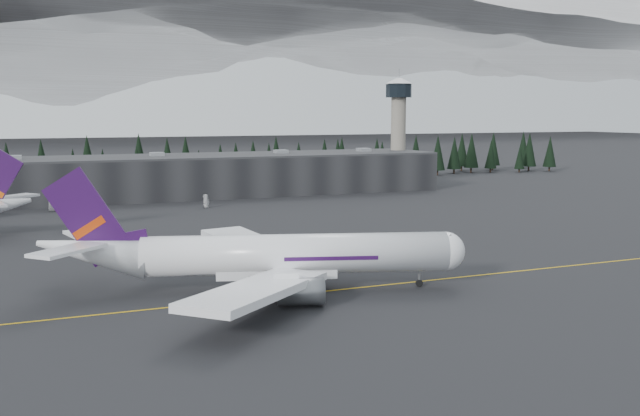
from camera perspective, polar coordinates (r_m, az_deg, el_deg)
name	(u,v)px	position (r m, az deg, el deg)	size (l,w,h in m)	color
ground	(371,283)	(108.56, 4.09, -6.00)	(1400.00, 1400.00, 0.00)	black
taxiline	(377,286)	(106.83, 4.58, -6.23)	(400.00, 0.40, 0.02)	gold
terminal	(190,176)	(225.11, -10.36, 2.57)	(160.00, 30.00, 12.60)	black
control_tower	(398,119)	(253.78, 6.30, 7.07)	(10.00, 10.00, 37.70)	gray
treeline	(167,164)	(261.18, -12.11, 3.46)	(360.00, 20.00, 15.00)	black
mountain_ridge	(58,131)	(1095.51, -20.26, 5.78)	(4400.00, 900.00, 420.00)	white
jet_main	(259,256)	(103.23, -4.92, -3.81)	(60.30, 54.50, 18.17)	white
gse_vehicle_a	(53,209)	(199.13, -20.57, -0.07)	(2.13, 4.62, 1.28)	#BBBCBE
gse_vehicle_b	(207,205)	(195.87, -9.06, 0.20)	(1.50, 3.74, 1.27)	silver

